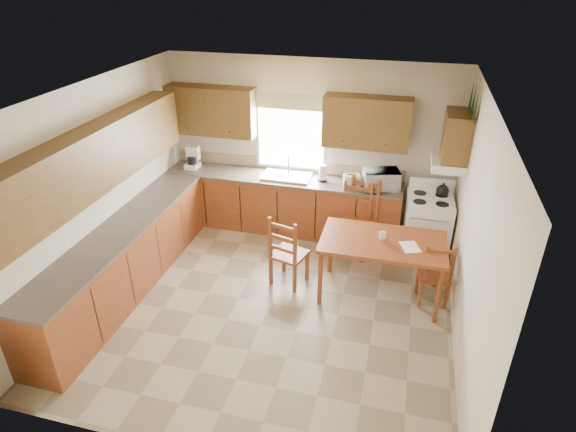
% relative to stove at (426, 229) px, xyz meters
% --- Properties ---
extents(floor, '(4.50, 4.50, 0.00)m').
position_rel_stove_xyz_m(floor, '(-1.88, -1.64, -0.47)').
color(floor, gray).
rests_on(floor, ground).
extents(ceiling, '(4.50, 4.50, 0.00)m').
position_rel_stove_xyz_m(ceiling, '(-1.88, -1.64, 2.23)').
color(ceiling, brown).
rests_on(ceiling, floor).
extents(wall_left, '(4.50, 4.50, 0.00)m').
position_rel_stove_xyz_m(wall_left, '(-4.13, -1.64, 0.88)').
color(wall_left, beige).
rests_on(wall_left, floor).
extents(wall_right, '(4.50, 4.50, 0.00)m').
position_rel_stove_xyz_m(wall_right, '(0.37, -1.64, 0.88)').
color(wall_right, beige).
rests_on(wall_right, floor).
extents(wall_back, '(4.50, 4.50, 0.00)m').
position_rel_stove_xyz_m(wall_back, '(-1.88, 0.61, 0.88)').
color(wall_back, beige).
rests_on(wall_back, floor).
extents(wall_front, '(4.50, 4.50, 0.00)m').
position_rel_stove_xyz_m(wall_front, '(-1.88, -3.89, 0.88)').
color(wall_front, beige).
rests_on(wall_front, floor).
extents(lower_cab_back, '(3.75, 0.60, 0.88)m').
position_rel_stove_xyz_m(lower_cab_back, '(-2.25, 0.31, -0.03)').
color(lower_cab_back, brown).
rests_on(lower_cab_back, floor).
extents(lower_cab_left, '(0.60, 3.60, 0.88)m').
position_rel_stove_xyz_m(lower_cab_left, '(-3.83, -1.79, -0.03)').
color(lower_cab_left, brown).
rests_on(lower_cab_left, floor).
extents(counter_back, '(3.75, 0.63, 0.04)m').
position_rel_stove_xyz_m(counter_back, '(-2.25, 0.31, 0.43)').
color(counter_back, brown).
rests_on(counter_back, lower_cab_back).
extents(counter_left, '(0.63, 3.60, 0.04)m').
position_rel_stove_xyz_m(counter_left, '(-3.83, -1.79, 0.43)').
color(counter_left, brown).
rests_on(counter_left, lower_cab_left).
extents(backsplash, '(3.75, 0.01, 0.18)m').
position_rel_stove_xyz_m(backsplash, '(-2.25, 0.60, 0.54)').
color(backsplash, tan).
rests_on(backsplash, counter_back).
extents(upper_cab_back_left, '(1.41, 0.33, 0.75)m').
position_rel_stove_xyz_m(upper_cab_back_left, '(-3.43, 0.44, 1.38)').
color(upper_cab_back_left, brown).
rests_on(upper_cab_back_left, wall_back).
extents(upper_cab_back_right, '(1.25, 0.33, 0.75)m').
position_rel_stove_xyz_m(upper_cab_back_right, '(-1.02, 0.44, 1.38)').
color(upper_cab_back_right, brown).
rests_on(upper_cab_back_right, wall_back).
extents(upper_cab_left, '(0.33, 3.60, 0.75)m').
position_rel_stove_xyz_m(upper_cab_left, '(-3.96, -1.79, 1.38)').
color(upper_cab_left, brown).
rests_on(upper_cab_left, wall_left).
extents(upper_cab_stove, '(0.33, 0.62, 0.62)m').
position_rel_stove_xyz_m(upper_cab_stove, '(0.20, 0.01, 1.43)').
color(upper_cab_stove, brown).
rests_on(upper_cab_stove, wall_right).
extents(range_hood, '(0.44, 0.62, 0.12)m').
position_rel_stove_xyz_m(range_hood, '(0.15, 0.01, 1.05)').
color(range_hood, white).
rests_on(range_hood, wall_right).
extents(window_frame, '(1.13, 0.02, 1.18)m').
position_rel_stove_xyz_m(window_frame, '(-2.18, 0.58, 1.08)').
color(window_frame, white).
rests_on(window_frame, wall_back).
extents(window_pane, '(1.05, 0.01, 1.10)m').
position_rel_stove_xyz_m(window_pane, '(-2.18, 0.57, 1.08)').
color(window_pane, white).
rests_on(window_pane, wall_back).
extents(window_valance, '(1.19, 0.01, 0.24)m').
position_rel_stove_xyz_m(window_valance, '(-2.18, 0.55, 1.58)').
color(window_valance, '#567D48').
rests_on(window_valance, wall_back).
extents(sink_basin, '(0.75, 0.45, 0.04)m').
position_rel_stove_xyz_m(sink_basin, '(-2.18, 0.31, 0.47)').
color(sink_basin, silver).
rests_on(sink_basin, counter_back).
extents(pine_decal_a, '(0.22, 0.22, 0.36)m').
position_rel_stove_xyz_m(pine_decal_a, '(0.33, -0.31, 1.91)').
color(pine_decal_a, '#11341A').
rests_on(pine_decal_a, wall_right).
extents(pine_decal_b, '(0.22, 0.22, 0.36)m').
position_rel_stove_xyz_m(pine_decal_b, '(0.33, 0.01, 1.95)').
color(pine_decal_b, '#11341A').
rests_on(pine_decal_b, wall_right).
extents(pine_decal_c, '(0.22, 0.22, 0.36)m').
position_rel_stove_xyz_m(pine_decal_c, '(0.33, 0.33, 1.91)').
color(pine_decal_c, '#11341A').
rests_on(pine_decal_c, wall_right).
extents(stove, '(0.67, 0.69, 0.94)m').
position_rel_stove_xyz_m(stove, '(0.00, 0.00, 0.00)').
color(stove, white).
rests_on(stove, floor).
extents(coffeemaker, '(0.27, 0.29, 0.34)m').
position_rel_stove_xyz_m(coffeemaker, '(-3.77, 0.30, 0.62)').
color(coffeemaker, white).
rests_on(coffeemaker, counter_back).
extents(paper_towel, '(0.12, 0.12, 0.25)m').
position_rel_stove_xyz_m(paper_towel, '(-1.62, 0.33, 0.57)').
color(paper_towel, white).
rests_on(paper_towel, counter_back).
extents(toaster, '(0.26, 0.21, 0.19)m').
position_rel_stove_xyz_m(toaster, '(-1.16, 0.22, 0.54)').
color(toaster, white).
rests_on(toaster, counter_back).
extents(microwave, '(0.56, 0.47, 0.29)m').
position_rel_stove_xyz_m(microwave, '(-0.73, 0.26, 0.59)').
color(microwave, white).
rests_on(microwave, counter_back).
extents(dining_table, '(1.56, 0.90, 0.83)m').
position_rel_stove_xyz_m(dining_table, '(-0.56, -1.10, -0.06)').
color(dining_table, brown).
rests_on(dining_table, floor).
extents(chair_near_left, '(0.52, 0.51, 1.03)m').
position_rel_stove_xyz_m(chair_near_left, '(-1.77, -1.11, 0.04)').
color(chair_near_left, brown).
rests_on(chair_near_left, floor).
extents(chair_near_right, '(0.43, 0.41, 0.91)m').
position_rel_stove_xyz_m(chair_near_right, '(0.11, -1.05, -0.02)').
color(chair_near_right, brown).
rests_on(chair_near_right, floor).
extents(chair_far_left, '(0.61, 0.60, 1.14)m').
position_rel_stove_xyz_m(chair_far_left, '(-1.00, -0.11, 0.10)').
color(chair_far_left, brown).
rests_on(chair_far_left, floor).
extents(chair_far_right, '(0.50, 0.48, 1.07)m').
position_rel_stove_xyz_m(chair_far_right, '(-1.05, -0.16, 0.06)').
color(chair_far_right, brown).
rests_on(chair_far_right, floor).
extents(table_paper, '(0.29, 0.33, 0.00)m').
position_rel_stove_xyz_m(table_paper, '(-0.23, -1.17, 0.36)').
color(table_paper, white).
rests_on(table_paper, dining_table).
extents(table_card, '(0.09, 0.05, 0.11)m').
position_rel_stove_xyz_m(table_card, '(-0.58, -1.07, 0.42)').
color(table_card, white).
rests_on(table_card, dining_table).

